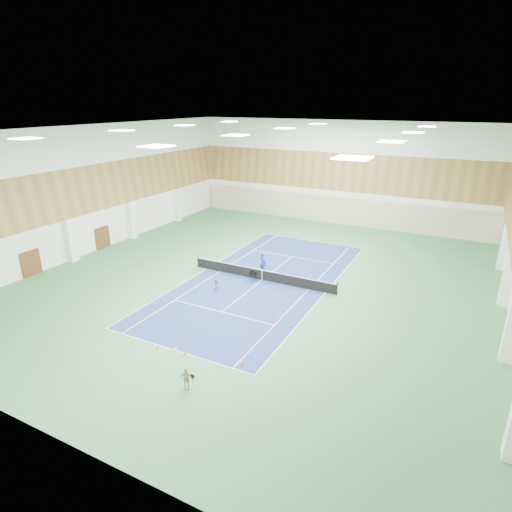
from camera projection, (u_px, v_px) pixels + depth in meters
The scene contains 22 objects.
ground at pixel (262, 280), 35.54m from camera, with size 40.00×40.00×0.00m, color #2F6F3F.
room_shell at pixel (262, 210), 33.48m from camera, with size 36.00×40.00×12.00m, color white, non-canonical shape.
wood_cladding at pixel (263, 184), 32.80m from camera, with size 36.00×40.00×8.00m, color #9D6C3A, non-canonical shape.
ceiling_light_grid at pixel (263, 131), 31.45m from camera, with size 21.40×25.40×0.06m, color white, non-canonical shape.
court_surface at pixel (262, 280), 35.54m from camera, with size 10.97×23.77×0.01m, color navy.
tennis_balls_scatter at pixel (262, 280), 35.53m from camera, with size 10.57×22.77×0.07m, color #D3F229, non-canonical shape.
tennis_net at pixel (262, 274), 35.36m from camera, with size 12.80×0.10×1.10m, color black, non-canonical shape.
back_curtain at pixel (335, 210), 51.47m from camera, with size 35.40×0.16×3.20m, color #C6B793.
door_left_a at pixel (31, 263), 36.22m from camera, with size 0.08×1.80×2.20m, color #593319.
door_left_b at pixel (103, 238), 42.89m from camera, with size 0.08×1.80×2.20m, color #593319.
coach at pixel (263, 262), 37.02m from camera, with size 0.64×0.42×1.75m, color #213899.
child_court at pixel (217, 285), 33.24m from camera, with size 0.52×0.41×1.07m, color gray.
child_apron at pixel (186, 379), 21.99m from camera, with size 0.72×0.30×1.23m, color tan.
ball_cart at pixel (252, 277), 35.15m from camera, with size 0.50×0.50×0.87m, color black, non-canonical shape.
cone_svc_a at pixel (181, 302), 31.53m from camera, with size 0.18×0.18×0.20m, color red.
cone_svc_b at pixel (219, 305), 30.92m from camera, with size 0.22×0.22×0.24m, color #F55A0C.
cone_svc_c at pixel (237, 317), 29.34m from camera, with size 0.20×0.20×0.22m, color #EC4C0C.
cone_svc_d at pixel (273, 320), 28.83m from camera, with size 0.21×0.21×0.23m, color red.
cone_base_a at pixel (132, 333), 27.26m from camera, with size 0.19×0.19×0.21m, color #DA640B.
cone_base_b at pixel (157, 347), 25.72m from camera, with size 0.18×0.18×0.20m, color #FF640D.
cone_base_c at pixel (185, 353), 25.06m from camera, with size 0.23×0.23×0.25m, color orange.
cone_base_d at pixel (242, 364), 24.05m from camera, with size 0.19×0.19×0.21m, color #E54D0C.
Camera 1 is at (14.56, -29.27, 14.11)m, focal length 30.00 mm.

